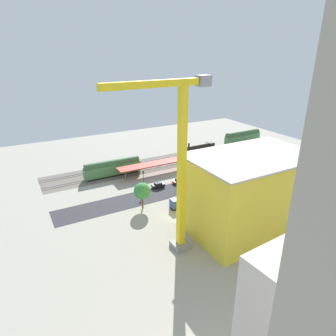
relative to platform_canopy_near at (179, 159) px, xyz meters
The scene contains 24 objects.
ground_plane 12.59m from the platform_canopy_near, 83.18° to the left, with size 144.23×144.23×0.00m, color #9E998C.
rail_bed 9.25m from the platform_canopy_near, 80.30° to the right, with size 90.15×14.33×0.01m, color #665E54.
street_asphalt 15.21m from the platform_canopy_near, 84.44° to the left, with size 90.15×9.00×0.01m, color #2D2D33.
track_rails 9.18m from the platform_canopy_near, 80.30° to the right, with size 90.15×8.31×0.12m.
platform_canopy_near is the anchor object (origin of this frame).
locomotive 21.38m from the platform_canopy_near, 147.21° to the right, with size 15.16×2.72×4.91m.
passenger_coach 42.38m from the platform_canopy_near, 164.21° to the right, with size 18.48×3.22×6.33m.
freight_coach_far 23.82m from the platform_canopy_near, 12.62° to the right, with size 19.66×2.94×5.73m.
parked_car_0 14.22m from the platform_canopy_near, 125.00° to the left, with size 4.14×1.86×1.54m.
parked_car_1 11.63m from the platform_canopy_near, 94.36° to the left, with size 4.83×1.99×1.71m.
parked_car_2 13.06m from the platform_canopy_near, 60.45° to the left, with size 4.88×2.04×1.70m.
parked_car_3 17.95m from the platform_canopy_near, 37.79° to the left, with size 4.09×1.98×1.71m.
construction_building 41.48m from the platform_canopy_near, 82.84° to the left, with size 28.49×18.43×18.06m, color yellow.
construction_roof_slab 43.65m from the platform_canopy_near, 82.84° to the left, with size 29.09×19.03×0.40m, color #ADA89E.
tower_crane 50.07m from the platform_canopy_near, 58.53° to the left, with size 21.37×3.60×35.93m.
box_truck_0 27.96m from the platform_canopy_near, 63.29° to the left, with size 9.07×2.41×3.35m.
box_truck_1 28.04m from the platform_canopy_near, 67.18° to the left, with size 8.56×2.85×3.17m.
street_tree_0 28.46m from the platform_canopy_near, 136.38° to the left, with size 5.70×5.70×8.29m.
street_tree_1 31.16m from the platform_canopy_near, 40.75° to the left, with size 4.55×4.55×7.37m.
street_tree_2 19.63m from the platform_canopy_near, 95.91° to the left, with size 4.94×4.94×8.05m.
street_tree_3 22.57m from the platform_canopy_near, 64.69° to the left, with size 5.94×5.94×8.10m.
street_tree_4 25.60m from the platform_canopy_near, 129.88° to the left, with size 5.27×5.27×7.99m.
street_tree_5 21.76m from the platform_canopy_near, 64.20° to the left, with size 4.87×4.87×7.20m.
traffic_light 21.51m from the platform_canopy_near, 29.04° to the left, with size 0.50×0.36×6.55m.
Camera 1 is at (50.45, 73.85, 40.00)m, focal length 31.53 mm.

